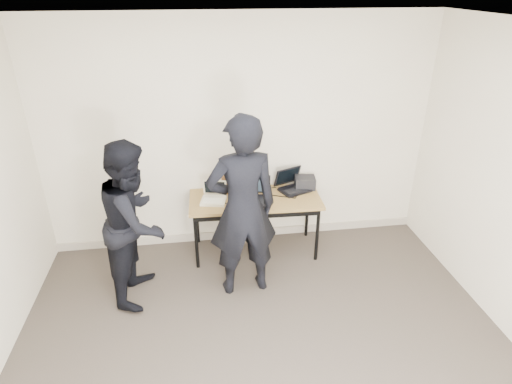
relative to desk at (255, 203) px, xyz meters
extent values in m
cube|color=#403831|center=(-0.13, -1.90, -0.69)|extent=(4.50, 4.50, 0.05)
cube|color=white|center=(-0.13, -1.90, 2.06)|extent=(4.50, 4.50, 0.05)
cube|color=beige|center=(-0.13, 0.38, 0.69)|extent=(4.50, 0.05, 2.70)
cube|color=olive|center=(0.00, 0.01, 0.04)|extent=(1.52, 0.70, 0.03)
cylinder|color=black|center=(-0.70, -0.23, -0.32)|extent=(0.04, 0.04, 0.68)
cylinder|color=black|center=(0.68, -0.28, -0.32)|extent=(0.04, 0.04, 0.68)
cylinder|color=black|center=(-0.68, 0.30, -0.32)|extent=(0.04, 0.04, 0.68)
cylinder|color=black|center=(0.70, 0.25, -0.32)|extent=(0.04, 0.04, 0.68)
cube|color=black|center=(-0.01, -0.27, -0.02)|extent=(1.40, 0.07, 0.06)
cube|color=beige|center=(-0.48, -0.02, 0.07)|extent=(0.31, 0.28, 0.03)
cube|color=#F1EBCD|center=(-0.48, -0.05, 0.09)|extent=(0.24, 0.17, 0.01)
cube|color=beige|center=(-0.45, 0.10, 0.18)|extent=(0.27, 0.10, 0.19)
cube|color=black|center=(-0.45, 0.10, 0.18)|extent=(0.23, 0.08, 0.15)
cube|color=beige|center=(-0.45, 0.09, 0.09)|extent=(0.24, 0.07, 0.01)
cube|color=black|center=(-0.02, -0.10, 0.07)|extent=(0.39, 0.31, 0.02)
cube|color=black|center=(-0.02, -0.13, 0.09)|extent=(0.31, 0.19, 0.01)
cube|color=black|center=(0.01, 0.07, 0.21)|extent=(0.36, 0.13, 0.25)
cube|color=#26333F|center=(0.00, 0.06, 0.21)|extent=(0.31, 0.10, 0.20)
cube|color=black|center=(0.00, 0.03, 0.08)|extent=(0.32, 0.06, 0.02)
cube|color=black|center=(0.49, 0.12, 0.07)|extent=(0.41, 0.36, 0.02)
cube|color=black|center=(0.50, 0.09, 0.08)|extent=(0.31, 0.23, 0.01)
cube|color=black|center=(0.43, 0.27, 0.19)|extent=(0.35, 0.21, 0.23)
cube|color=black|center=(0.43, 0.26, 0.20)|extent=(0.29, 0.17, 0.19)
cube|color=black|center=(0.44, 0.23, 0.08)|extent=(0.29, 0.13, 0.02)
cube|color=brown|center=(-0.18, 0.23, 0.18)|extent=(0.36, 0.16, 0.24)
cube|color=brown|center=(-0.18, 0.17, 0.28)|extent=(0.36, 0.08, 0.07)
cube|color=brown|center=(-0.02, 0.23, 0.16)|extent=(0.02, 0.10, 0.02)
ellipsoid|color=white|center=(-0.15, 0.23, 0.34)|extent=(0.14, 0.10, 0.08)
cube|color=black|center=(0.63, 0.19, 0.13)|extent=(0.26, 0.23, 0.14)
cube|color=black|center=(-0.22, -0.17, 0.07)|extent=(0.08, 0.06, 0.03)
cube|color=black|center=(0.30, 0.00, 0.06)|extent=(0.31, 0.14, 0.01)
cube|color=black|center=(0.17, 0.23, 0.06)|extent=(0.25, 0.04, 0.01)
cube|color=black|center=(-0.42, -0.02, 0.06)|extent=(0.26, 0.22, 0.01)
cube|color=black|center=(0.52, 0.04, 0.06)|extent=(0.15, 0.23, 0.01)
cube|color=silver|center=(-0.22, -0.11, 0.06)|extent=(0.25, 0.15, 0.01)
cube|color=silver|center=(0.01, -0.11, 0.06)|extent=(0.21, 0.15, 0.01)
imported|color=black|center=(-0.22, -0.66, 0.30)|extent=(0.75, 0.54, 1.92)
imported|color=black|center=(-1.27, -0.55, 0.18)|extent=(0.76, 0.91, 1.68)
cube|color=#AEA390|center=(-0.13, 0.34, -0.61)|extent=(4.50, 0.03, 0.10)
camera|label=1|loc=(-0.62, -4.30, 2.32)|focal=30.00mm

